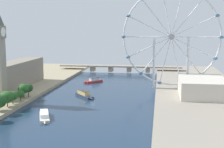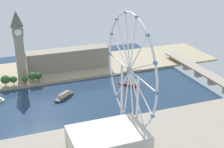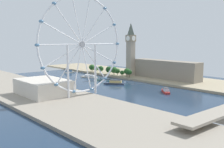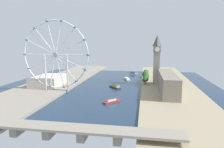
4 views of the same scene
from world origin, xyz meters
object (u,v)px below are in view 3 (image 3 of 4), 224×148
tour_boat_1 (89,76)px  tour_boat_3 (166,91)px  ferris_wheel (82,45)px  riverside_hall (44,87)px  tour_boat_2 (115,83)px  parliament_block (166,70)px  tour_boat_0 (69,72)px  clock_tower (131,48)px

tour_boat_1 → tour_boat_3: tour_boat_3 is taller
ferris_wheel → riverside_hall: 62.26m
riverside_hall → tour_boat_2: bearing=-174.5°
riverside_hall → tour_boat_3: 139.80m
riverside_hall → parliament_block: bearing=175.8°
tour_boat_1 → tour_boat_2: (12.63, 76.32, 0.54)m
ferris_wheel → tour_boat_0: bearing=-118.5°
tour_boat_2 → tour_boat_3: tour_boat_2 is taller
ferris_wheel → tour_boat_2: (-83.52, -42.03, -53.95)m
clock_tower → tour_boat_1: bearing=-34.9°
parliament_block → riverside_hall: size_ratio=1.78×
clock_tower → tour_boat_2: clock_tower is taller
riverside_hall → clock_tower: bearing=-165.0°
parliament_block → tour_boat_0: 186.05m
riverside_hall → tour_boat_3: (-120.12, 70.96, -8.81)m
ferris_wheel → tour_boat_1: bearing=-129.1°
tour_boat_1 → parliament_block: bearing=-167.2°
parliament_block → ferris_wheel: size_ratio=1.04×
tour_boat_0 → tour_boat_3: (13.46, 232.00, 0.03)m
clock_tower → parliament_block: clock_tower is taller
tour_boat_3 → tour_boat_0: bearing=39.1°
tour_boat_0 → tour_boat_3: size_ratio=1.01×
ferris_wheel → tour_boat_1: (-96.15, -118.35, -54.50)m
riverside_hall → tour_boat_1: riverside_hall is taller
tour_boat_0 → tour_boat_2: bearing=-87.9°
clock_tower → tour_boat_1: (55.58, -38.75, -45.37)m
tour_boat_2 → parliament_block: bearing=-146.9°
ferris_wheel → tour_boat_0: size_ratio=4.56×
tour_boat_0 → tour_boat_1: bearing=-86.4°
tour_boat_1 → tour_boat_2: 77.36m
clock_tower → parliament_block: bearing=101.9°
clock_tower → ferris_wheel: 171.58m
clock_tower → ferris_wheel: (151.73, 79.60, 9.12)m
parliament_block → tour_boat_2: size_ratio=4.06×
tour_boat_0 → tour_boat_2: tour_boat_2 is taller
ferris_wheel → tour_boat_3: 113.15m
ferris_wheel → tour_boat_1: size_ratio=3.31×
tour_boat_0 → riverside_hall: bearing=-119.6°
parliament_block → tour_boat_1: bearing=-55.8°
riverside_hall → tour_boat_2: size_ratio=2.29×
parliament_block → tour_boat_3: 94.25m
clock_tower → tour_boat_1: size_ratio=2.69×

